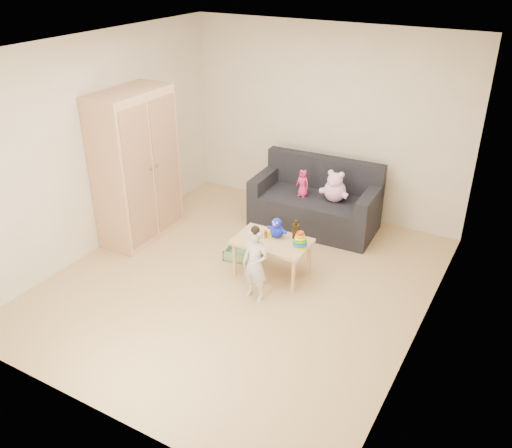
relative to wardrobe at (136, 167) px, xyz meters
The scene contains 13 objects.
room 1.78m from the wardrobe, 10.42° to the right, with size 4.50×4.50×4.50m.
wardrobe is the anchor object (origin of this frame).
sofa 2.42m from the wardrobe, 35.10° to the left, with size 1.65×0.82×0.46m, color black.
play_table 2.08m from the wardrobe, ahead, with size 0.86×0.54×0.45m, color #E2C77C.
storage_bin 1.73m from the wardrobe, ahead, with size 0.43×0.32×0.13m, color gray, non-canonical shape.
toddler 2.14m from the wardrobe, 14.04° to the right, with size 0.31×0.21×0.84m, color silver.
pink_bear 2.56m from the wardrobe, 31.46° to the left, with size 0.31×0.27×0.35m, color #FFBBE0, non-canonical shape.
doll 2.16m from the wardrobe, 35.85° to the left, with size 0.19×0.13×0.37m, color #E02A6A.
ring_stacker 2.32m from the wardrobe, ahead, with size 0.17×0.17×0.19m.
brown_bottle 2.20m from the wardrobe, ahead, with size 0.08×0.08×0.22m.
blue_plush 1.99m from the wardrobe, ahead, with size 0.20×0.16×0.25m, color #1A2BED, non-canonical shape.
wooden_figure 1.91m from the wardrobe, ahead, with size 0.04×0.04×0.11m, color brown, non-canonical shape.
yellow_book 1.90m from the wardrobe, ahead, with size 0.18×0.18×0.01m, color gold.
Camera 1 is at (2.73, -4.46, 3.48)m, focal length 38.00 mm.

